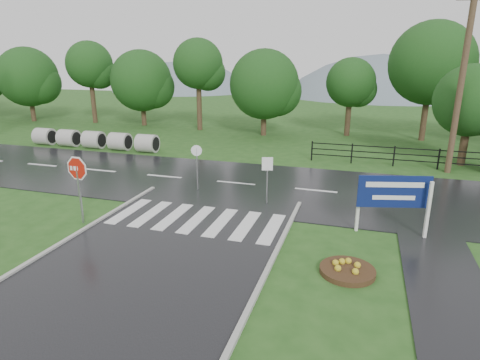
% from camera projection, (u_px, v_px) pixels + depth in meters
% --- Properties ---
extents(ground, '(120.00, 120.00, 0.00)m').
position_uv_depth(ground, '(125.00, 288.00, 11.06)').
color(ground, '#234D19').
rests_on(ground, ground).
extents(main_road, '(90.00, 8.00, 0.04)m').
position_uv_depth(main_road, '(236.00, 184.00, 20.20)').
color(main_road, black).
rests_on(main_road, ground).
extents(walkway, '(2.20, 11.00, 0.04)m').
position_uv_depth(walkway, '(439.00, 265.00, 12.31)').
color(walkway, '#232326').
rests_on(walkway, ground).
extents(crosswalk, '(6.50, 2.80, 0.02)m').
position_uv_depth(crosswalk, '(197.00, 219.00, 15.61)').
color(crosswalk, silver).
rests_on(crosswalk, ground).
extents(fence_west, '(9.58, 0.08, 1.20)m').
position_uv_depth(fence_west, '(394.00, 154.00, 23.27)').
color(fence_west, black).
rests_on(fence_west, ground).
extents(hills, '(102.00, 48.00, 48.00)m').
position_uv_depth(hills, '(345.00, 180.00, 73.99)').
color(hills, slate).
rests_on(hills, ground).
extents(treeline, '(83.20, 5.20, 10.00)m').
position_uv_depth(treeline, '(300.00, 136.00, 32.70)').
color(treeline, '#133C12').
rests_on(treeline, ground).
extents(culvert_pipes, '(9.70, 1.20, 1.20)m').
position_uv_depth(culvert_pipes, '(94.00, 140.00, 28.00)').
color(culvert_pipes, '#9E9B93').
rests_on(culvert_pipes, ground).
extents(stop_sign, '(1.24, 0.15, 2.79)m').
position_uv_depth(stop_sign, '(78.00, 174.00, 14.87)').
color(stop_sign, '#939399').
rests_on(stop_sign, ground).
extents(estate_billboard, '(2.45, 0.69, 2.20)m').
position_uv_depth(estate_billboard, '(394.00, 195.00, 13.96)').
color(estate_billboard, silver).
rests_on(estate_billboard, ground).
extents(flower_bed, '(1.62, 1.62, 0.32)m').
position_uv_depth(flower_bed, '(347.00, 270.00, 11.78)').
color(flower_bed, '#332111').
rests_on(flower_bed, ground).
extents(reg_sign_small, '(0.45, 0.15, 2.10)m').
position_uv_depth(reg_sign_small, '(267.00, 171.00, 16.94)').
color(reg_sign_small, '#939399').
rests_on(reg_sign_small, ground).
extents(reg_sign_round, '(0.50, 0.15, 2.21)m').
position_uv_depth(reg_sign_round, '(197.00, 162.00, 18.80)').
color(reg_sign_round, '#939399').
rests_on(reg_sign_round, ground).
extents(utility_pole_east, '(1.68, 0.52, 9.59)m').
position_uv_depth(utility_pole_east, '(461.00, 82.00, 20.81)').
color(utility_pole_east, '#473523').
rests_on(utility_pole_east, ground).
extents(entrance_tree_left, '(4.08, 4.08, 5.81)m').
position_uv_depth(entrance_tree_left, '(471.00, 101.00, 22.67)').
color(entrance_tree_left, '#3D2B1C').
rests_on(entrance_tree_left, ground).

